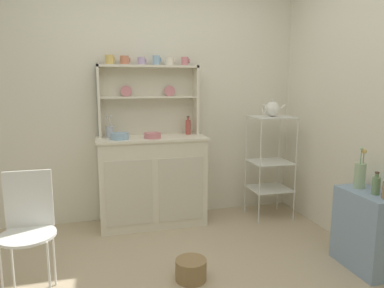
{
  "coord_description": "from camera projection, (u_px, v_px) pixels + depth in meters",
  "views": [
    {
      "loc": [
        -0.53,
        -2.09,
        1.42
      ],
      "look_at": [
        0.33,
        1.12,
        0.86
      ],
      "focal_mm": 33.13,
      "sensor_mm": 36.0,
      "label": 1
    }
  ],
  "objects": [
    {
      "name": "wall_back",
      "position": [
        149.0,
        100.0,
        3.7
      ],
      "size": [
        3.84,
        0.05,
        2.5
      ],
      "primitive_type": "cube",
      "color": "silver",
      "rests_on": "ground"
    },
    {
      "name": "hutch_cabinet",
      "position": [
        152.0,
        180.0,
        3.58
      ],
      "size": [
        1.08,
        0.45,
        0.9
      ],
      "color": "silver",
      "rests_on": "ground"
    },
    {
      "name": "hutch_shelf_unit",
      "position": [
        148.0,
        95.0,
        3.59
      ],
      "size": [
        1.0,
        0.18,
        0.7
      ],
      "color": "beige",
      "rests_on": "hutch_cabinet"
    },
    {
      "name": "bakers_rack",
      "position": [
        270.0,
        155.0,
        3.74
      ],
      "size": [
        0.42,
        0.37,
        1.09
      ],
      "color": "silver",
      "rests_on": "ground"
    },
    {
      "name": "side_shelf_blue",
      "position": [
        367.0,
        230.0,
        2.72
      ],
      "size": [
        0.28,
        0.48,
        0.61
      ],
      "primitive_type": "cube",
      "color": "#849EBC",
      "rests_on": "ground"
    },
    {
      "name": "wire_chair",
      "position": [
        28.0,
        222.0,
        2.34
      ],
      "size": [
        0.36,
        0.36,
        0.85
      ],
      "rotation": [
        0.0,
        0.0,
        0.22
      ],
      "color": "white",
      "rests_on": "ground"
    },
    {
      "name": "floor_basket",
      "position": [
        191.0,
        270.0,
        2.59
      ],
      "size": [
        0.23,
        0.23,
        0.15
      ],
      "primitive_type": "cylinder",
      "color": "#93754C",
      "rests_on": "ground"
    },
    {
      "name": "cup_gold_0",
      "position": [
        110.0,
        60.0,
        3.4
      ],
      "size": [
        0.1,
        0.08,
        0.09
      ],
      "color": "#DBB760",
      "rests_on": "hutch_shelf_unit"
    },
    {
      "name": "cup_terracotta_1",
      "position": [
        125.0,
        60.0,
        3.44
      ],
      "size": [
        0.1,
        0.08,
        0.08
      ],
      "color": "#C67556",
      "rests_on": "hutch_shelf_unit"
    },
    {
      "name": "cup_lilac_2",
      "position": [
        141.0,
        61.0,
        3.48
      ],
      "size": [
        0.09,
        0.07,
        0.08
      ],
      "color": "#B79ECC",
      "rests_on": "hutch_shelf_unit"
    },
    {
      "name": "cup_sky_3",
      "position": [
        156.0,
        60.0,
        3.52
      ],
      "size": [
        0.09,
        0.07,
        0.09
      ],
      "color": "#8EB2D1",
      "rests_on": "hutch_shelf_unit"
    },
    {
      "name": "cup_cream_4",
      "position": [
        169.0,
        61.0,
        3.55
      ],
      "size": [
        0.1,
        0.08,
        0.08
      ],
      "color": "silver",
      "rests_on": "hutch_shelf_unit"
    },
    {
      "name": "cup_rose_5",
      "position": [
        185.0,
        61.0,
        3.59
      ],
      "size": [
        0.09,
        0.07,
        0.08
      ],
      "color": "#D17A84",
      "rests_on": "hutch_shelf_unit"
    },
    {
      "name": "bowl_mixing_large",
      "position": [
        120.0,
        136.0,
        3.35
      ],
      "size": [
        0.17,
        0.17,
        0.06
      ],
      "primitive_type": "cylinder",
      "color": "#8EB2D1",
      "rests_on": "hutch_cabinet"
    },
    {
      "name": "bowl_floral_medium",
      "position": [
        153.0,
        135.0,
        3.43
      ],
      "size": [
        0.16,
        0.16,
        0.05
      ],
      "primitive_type": "cylinder",
      "color": "#D17A84",
      "rests_on": "hutch_cabinet"
    },
    {
      "name": "jam_bottle",
      "position": [
        188.0,
        127.0,
        3.68
      ],
      "size": [
        0.05,
        0.05,
        0.19
      ],
      "color": "#B74C47",
      "rests_on": "hutch_cabinet"
    },
    {
      "name": "utensil_jar",
      "position": [
        110.0,
        132.0,
        3.47
      ],
      "size": [
        0.08,
        0.08,
        0.22
      ],
      "color": "#B2B7C6",
      "rests_on": "hutch_cabinet"
    },
    {
      "name": "porcelain_teapot",
      "position": [
        272.0,
        109.0,
        3.66
      ],
      "size": [
        0.25,
        0.16,
        0.18
      ],
      "color": "white",
      "rests_on": "bakers_rack"
    },
    {
      "name": "flower_vase",
      "position": [
        360.0,
        174.0,
        2.77
      ],
      "size": [
        0.08,
        0.08,
        0.33
      ],
      "color": "#9EB78E",
      "rests_on": "side_shelf_blue"
    },
    {
      "name": "oil_bottle",
      "position": [
        376.0,
        185.0,
        2.62
      ],
      "size": [
        0.06,
        0.06,
        0.17
      ],
      "color": "#6B8C60",
      "rests_on": "side_shelf_blue"
    }
  ]
}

